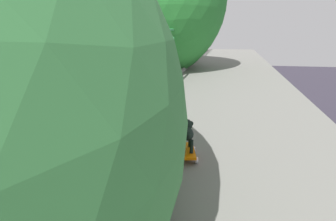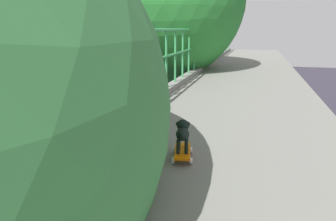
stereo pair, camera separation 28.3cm
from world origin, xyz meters
TOP-DOWN VIEW (x-y plane):
  - green_railing at (-0.25, -0.00)m, footprint 0.20×36.15m
  - car_blue_fifth at (-4.57, 7.90)m, footprint 1.79×3.84m
  - city_bus at (-8.58, 17.83)m, footprint 2.72×10.09m
  - roadside_tree_mid at (-1.89, 8.39)m, footprint 5.84×5.84m
  - toy_skateboard at (0.80, 1.13)m, footprint 0.26×0.45m
  - small_dog at (0.80, 1.16)m, footprint 0.18×0.32m

SIDE VIEW (x-z plane):
  - car_blue_fifth at x=-4.57m, z-range -0.04..1.42m
  - city_bus at x=-8.58m, z-range 0.22..3.41m
  - toy_skateboard at x=0.80m, z-range 5.42..5.51m
  - small_dog at x=0.80m, z-range 5.52..5.81m
  - green_railing at x=-0.25m, z-range 5.05..6.30m
  - roadside_tree_mid at x=-1.89m, z-range 2.39..12.67m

